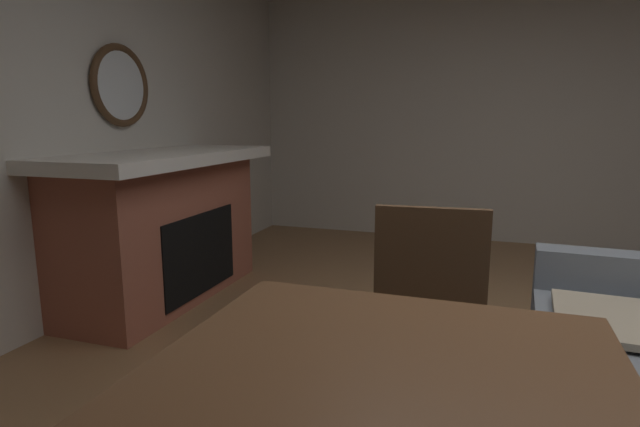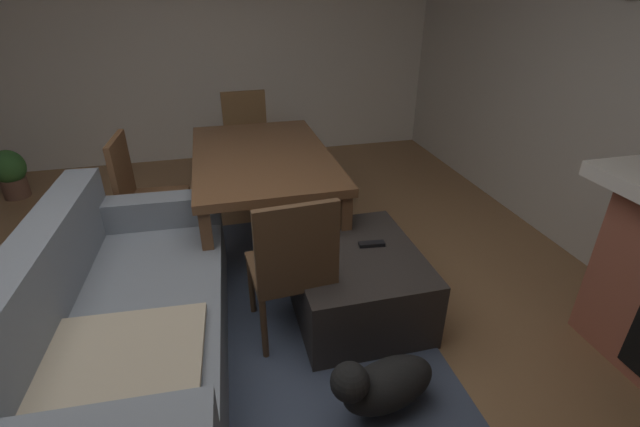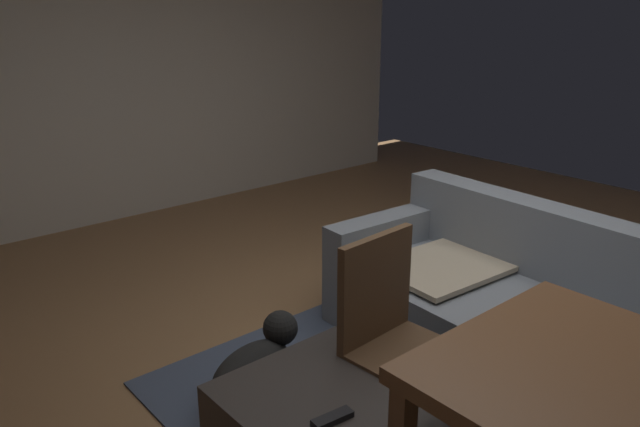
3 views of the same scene
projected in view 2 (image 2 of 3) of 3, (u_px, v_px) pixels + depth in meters
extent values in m
plane|color=olive|center=(198.00, 379.00, 2.33)|extent=(8.46, 8.46, 0.00)
cube|color=white|center=(182.00, 45.00, 4.76)|extent=(0.12, 6.18, 2.56)
cube|color=#3D475B|center=(255.00, 324.00, 2.70)|extent=(2.60, 2.00, 0.01)
cube|color=slate|center=(135.00, 337.00, 2.31)|extent=(1.95, 1.03, 0.42)
cube|color=slate|center=(36.00, 282.00, 2.06)|extent=(1.91, 0.30, 0.40)
cube|color=slate|center=(148.00, 212.00, 2.92)|extent=(0.23, 0.94, 0.20)
cube|color=tan|center=(109.00, 357.00, 1.87)|extent=(0.61, 0.83, 0.03)
cube|color=#2D2826|center=(354.00, 281.00, 2.74)|extent=(0.93, 0.76, 0.43)
cube|color=black|center=(372.00, 244.00, 2.70)|extent=(0.07, 0.16, 0.02)
cube|color=brown|center=(262.00, 157.00, 3.31)|extent=(1.61, 1.01, 0.06)
cube|color=brown|center=(210.00, 258.00, 2.75)|extent=(0.07, 0.07, 0.68)
cube|color=brown|center=(206.00, 171.00, 4.02)|extent=(0.07, 0.07, 0.68)
cube|color=brown|center=(345.00, 240.00, 2.94)|extent=(0.07, 0.07, 0.68)
cube|color=brown|center=(300.00, 163.00, 4.21)|extent=(0.07, 0.07, 0.68)
cube|color=#513823|center=(289.00, 268.00, 2.49)|extent=(0.47, 0.47, 0.04)
cube|color=#513823|center=(298.00, 248.00, 2.20)|extent=(0.07, 0.44, 0.48)
cylinder|color=#513823|center=(251.00, 286.00, 2.71)|extent=(0.04, 0.04, 0.41)
cylinder|color=#513823|center=(313.00, 275.00, 2.82)|extent=(0.04, 0.04, 0.41)
cylinder|color=#513823|center=(264.00, 329.00, 2.37)|extent=(0.04, 0.04, 0.41)
cylinder|color=#513823|center=(333.00, 314.00, 2.48)|extent=(0.04, 0.04, 0.41)
cube|color=brown|center=(249.00, 146.00, 4.38)|extent=(0.46, 0.46, 0.04)
cube|color=brown|center=(244.00, 115.00, 4.43)|extent=(0.06, 0.44, 0.48)
cylinder|color=brown|center=(274.00, 172.00, 4.37)|extent=(0.04, 0.04, 0.41)
cylinder|color=brown|center=(234.00, 176.00, 4.27)|extent=(0.04, 0.04, 0.41)
cylinder|color=brown|center=(267.00, 158.00, 4.71)|extent=(0.04, 0.04, 0.41)
cylinder|color=brown|center=(229.00, 162.00, 4.61)|extent=(0.04, 0.04, 0.41)
cube|color=brown|center=(157.00, 201.00, 3.26)|extent=(0.47, 0.47, 0.04)
cube|color=brown|center=(121.00, 171.00, 3.11)|extent=(0.44, 0.07, 0.48)
cylinder|color=brown|center=(191.00, 213.00, 3.57)|extent=(0.04, 0.04, 0.41)
cylinder|color=brown|center=(186.00, 238.00, 3.23)|extent=(0.04, 0.04, 0.41)
cylinder|color=brown|center=(140.00, 217.00, 3.51)|extent=(0.04, 0.04, 0.41)
cylinder|color=brown|center=(129.00, 243.00, 3.16)|extent=(0.04, 0.04, 0.41)
cylinder|color=brown|center=(15.00, 188.00, 4.29)|extent=(0.23, 0.23, 0.19)
ellipsoid|color=#387233|center=(8.00, 167.00, 4.19)|extent=(0.30, 0.30, 0.33)
ellipsoid|color=black|center=(389.00, 384.00, 2.09)|extent=(0.34, 0.53, 0.24)
sphere|color=black|center=(350.00, 382.00, 1.94)|extent=(0.18, 0.18, 0.18)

